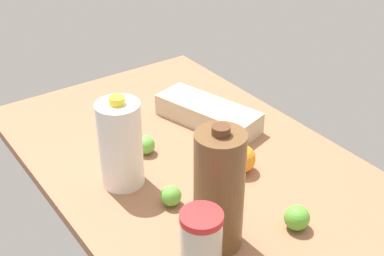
% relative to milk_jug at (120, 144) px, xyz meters
% --- Properties ---
extents(countertop, '(1.20, 0.76, 0.03)m').
position_rel_milk_jug_xyz_m(countertop, '(-0.02, -0.20, -0.13)').
color(countertop, '#9B6646').
rests_on(countertop, ground).
extents(milk_jug, '(0.11, 0.11, 0.24)m').
position_rel_milk_jug_xyz_m(milk_jug, '(0.00, 0.00, 0.00)').
color(milk_jug, white).
rests_on(milk_jug, countertop).
extents(egg_carton, '(0.34, 0.20, 0.07)m').
position_rel_milk_jug_xyz_m(egg_carton, '(0.11, -0.35, -0.08)').
color(egg_carton, beige).
rests_on(egg_carton, countertop).
extents(chocolate_milk_jug, '(0.11, 0.11, 0.30)m').
position_rel_milk_jug_xyz_m(chocolate_milk_jug, '(-0.31, -0.06, 0.03)').
color(chocolate_milk_jug, brown).
rests_on(chocolate_milk_jug, countertop).
extents(tumbler_cup, '(0.08, 0.08, 0.19)m').
position_rel_milk_jug_xyz_m(tumbler_cup, '(-0.40, 0.04, -0.02)').
color(tumbler_cup, beige).
rests_on(tumbler_cup, countertop).
extents(lime_beside_bowl, '(0.06, 0.06, 0.06)m').
position_rel_milk_jug_xyz_m(lime_beside_bowl, '(-0.38, -0.24, -0.08)').
color(lime_beside_bowl, '#5CAE36').
rests_on(lime_beside_bowl, countertop).
extents(lime_far_back, '(0.05, 0.05, 0.05)m').
position_rel_milk_jug_xyz_m(lime_far_back, '(0.08, -0.12, -0.09)').
color(lime_far_back, '#61B33F').
rests_on(lime_far_back, countertop).
extents(lime_by_jug, '(0.05, 0.05, 0.05)m').
position_rel_milk_jug_xyz_m(lime_by_jug, '(-0.15, -0.05, -0.09)').
color(lime_by_jug, '#5EAB3A').
rests_on(lime_by_jug, countertop).
extents(orange_near_front, '(0.08, 0.08, 0.08)m').
position_rel_milk_jug_xyz_m(orange_near_front, '(-0.13, -0.28, -0.08)').
color(orange_near_front, orange).
rests_on(orange_near_front, countertop).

